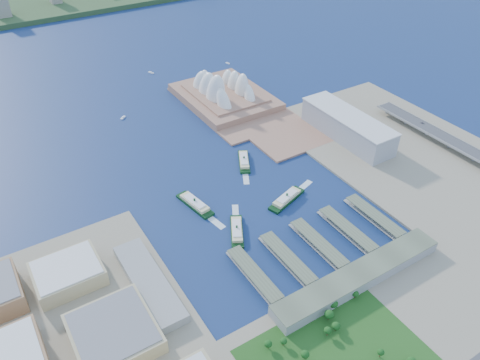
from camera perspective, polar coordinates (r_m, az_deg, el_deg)
ground at (r=559.53m, az=3.48°, el=-4.13°), size 3000.00×3000.00×0.00m
south_land at (r=461.71m, az=19.37°, el=-18.36°), size 720.00×180.00×3.00m
east_land at (r=677.88m, az=22.91°, el=0.99°), size 240.00×500.00×3.00m
peninsula at (r=788.97m, az=-0.95°, el=9.24°), size 135.00×220.00×3.00m
far_shore at (r=1391.41m, az=-21.73°, el=19.34°), size 2200.00×260.00×12.00m
opera_house at (r=789.84m, az=-1.90°, el=11.72°), size 134.00×180.00×58.00m
toaster_building at (r=704.33m, az=12.94°, el=6.40°), size 45.00×155.00×35.00m
expressway at (r=715.01m, az=26.62°, el=2.53°), size 26.00×340.00×11.85m
west_buildings at (r=441.07m, az=-19.71°, el=-18.75°), size 200.00×280.00×27.00m
ferry_wharves at (r=521.13m, az=9.54°, el=-7.73°), size 184.00×90.00×9.30m
terminal_building at (r=490.67m, az=14.23°, el=-11.36°), size 200.00×28.00×12.00m
park at (r=430.35m, az=11.97°, el=-19.93°), size 150.00×110.00×16.00m
ferry_a at (r=568.86m, az=-5.55°, el=-2.73°), size 24.63×60.11×11.05m
ferry_b at (r=640.75m, az=0.49°, el=2.50°), size 37.49×53.62×10.13m
ferry_c at (r=530.80m, az=-0.39°, el=-6.03°), size 38.08×53.48×10.14m
ferry_d at (r=576.81m, az=5.73°, el=-2.11°), size 59.47×31.94×10.92m
boat_b at (r=771.86m, az=-14.08°, el=7.41°), size 10.47×9.60×2.85m
boat_c at (r=946.79m, az=-1.52°, el=14.06°), size 5.20×10.91×2.36m
boat_e at (r=920.16m, az=-10.79°, el=12.76°), size 7.63×12.15×2.85m
car_c at (r=756.65m, az=21.34°, el=6.51°), size 2.05×5.04×1.46m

